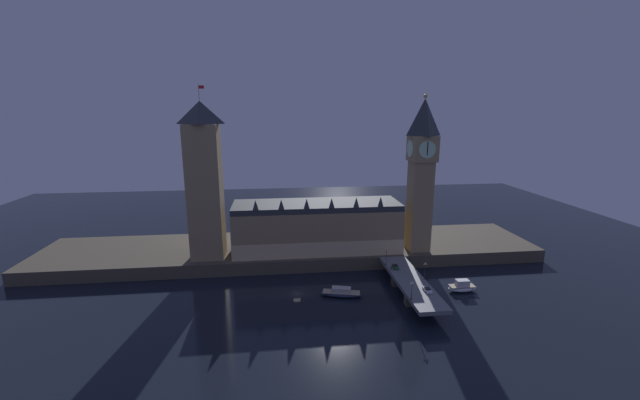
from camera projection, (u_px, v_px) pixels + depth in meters
ground_plane at (297, 294)px, 142.98m from camera, size 400.00×400.00×0.00m
embankment at (292, 250)px, 180.12m from camera, size 220.00×42.00×5.50m
parliament_hall at (317, 226)px, 171.41m from camera, size 71.83×22.98×24.97m
clock_tower at (421, 171)px, 165.09m from camera, size 10.96×11.07×66.25m
victoria_tower at (205, 181)px, 157.83m from camera, size 13.29×13.29×69.41m
bridge at (411, 283)px, 141.77m from camera, size 10.62×46.00×5.57m
car_northbound_lead at (395, 267)px, 151.70m from camera, size 1.87×4.06×1.45m
car_southbound_lead at (427, 290)px, 132.26m from camera, size 2.07×4.56×1.31m
pedestrian_near_rail at (411, 295)px, 127.57m from camera, size 0.38×0.38×1.79m
pedestrian_far_rail at (391, 268)px, 149.74m from camera, size 0.38×0.38×1.58m
street_lamp_near at (412, 288)px, 125.76m from camera, size 1.34×0.60×6.26m
street_lamp_mid at (425, 269)px, 141.13m from camera, size 1.34×0.60×6.36m
street_lamp_far at (386, 254)px, 154.15m from camera, size 1.34×0.60×7.14m
boat_upstream at (341, 293)px, 140.86m from camera, size 15.73×8.05×3.33m
boat_downstream at (462, 287)px, 144.54m from camera, size 10.54×4.55×4.49m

